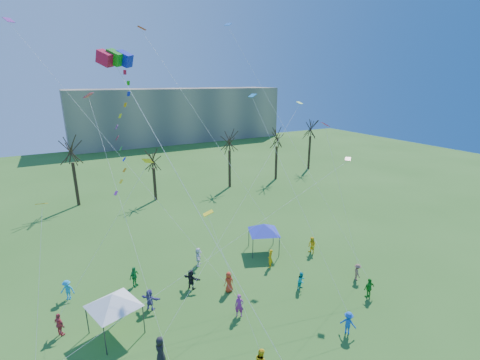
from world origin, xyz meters
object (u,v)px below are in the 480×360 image
canopy_tent_white (113,300)px  canopy_tent_blue (264,228)px  big_box_kite (127,135)px  distant_building (179,115)px

canopy_tent_white → canopy_tent_blue: size_ratio=1.06×
big_box_kite → canopy_tent_blue: big_box_kite is taller
canopy_tent_white → canopy_tent_blue: 16.43m
big_box_kite → canopy_tent_blue: size_ratio=5.03×
big_box_kite → canopy_tent_blue: bearing=26.8°
canopy_tent_white → canopy_tent_blue: canopy_tent_white is taller
distant_building → canopy_tent_blue: distant_building is taller
distant_building → canopy_tent_white: 80.13m
canopy_tent_white → big_box_kite: bearing=-50.6°
distant_building → canopy_tent_white: (-30.18, -74.08, -4.75)m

